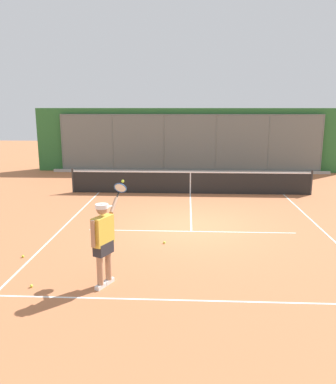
{
  "coord_description": "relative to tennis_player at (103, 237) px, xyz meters",
  "views": [
    {
      "loc": [
        0.16,
        11.55,
        3.71
      ],
      "look_at": [
        0.75,
        -0.32,
        1.05
      ],
      "focal_mm": 36.01,
      "sensor_mm": 36.0,
      "label": 1
    }
  ],
  "objects": [
    {
      "name": "ground_plane",
      "position": [
        -1.86,
        -4.1,
        -1.06
      ],
      "size": [
        60.0,
        60.0,
        0.0
      ],
      "primitive_type": "plane",
      "color": "#B76B42"
    },
    {
      "name": "court_line_markings",
      "position": [
        -1.86,
        -3.37,
        -1.06
      ],
      "size": [
        8.07,
        9.46,
        0.01
      ],
      "color": "white",
      "rests_on": "ground"
    },
    {
      "name": "fence_backdrop",
      "position": [
        -1.86,
        -14.99,
        0.72
      ],
      "size": [
        17.67,
        1.37,
        3.6
      ],
      "color": "slate",
      "rests_on": "ground"
    },
    {
      "name": "tennis_net",
      "position": [
        -1.86,
        -8.86,
        -0.57
      ],
      "size": [
        10.36,
        0.09,
        1.07
      ],
      "color": "#2D2D2D",
      "rests_on": "ground"
    },
    {
      "name": "tennis_player",
      "position": [
        0.0,
        0.0,
        0.0
      ],
      "size": [
        0.6,
        1.42,
        2.08
      ],
      "rotation": [
        0.0,
        0.0,
        -2.02
      ],
      "color": "silver",
      "rests_on": "ground"
    },
    {
      "name": "tennis_ball_mid_court",
      "position": [
        -1.1,
        -2.58,
        -1.03
      ],
      "size": [
        0.07,
        0.07,
        0.07
      ],
      "primitive_type": "sphere",
      "color": "#D6E042",
      "rests_on": "ground"
    },
    {
      "name": "tennis_ball_by_sideline",
      "position": [
        1.52,
        0.18,
        -1.03
      ],
      "size": [
        0.07,
        0.07,
        0.07
      ],
      "primitive_type": "sphere",
      "color": "#D6E042",
      "rests_on": "ground"
    },
    {
      "name": "tennis_ball_near_net",
      "position": [
        2.38,
        -1.4,
        -1.03
      ],
      "size": [
        0.07,
        0.07,
        0.07
      ],
      "primitive_type": "sphere",
      "color": "#CCDB33",
      "rests_on": "ground"
    }
  ]
}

